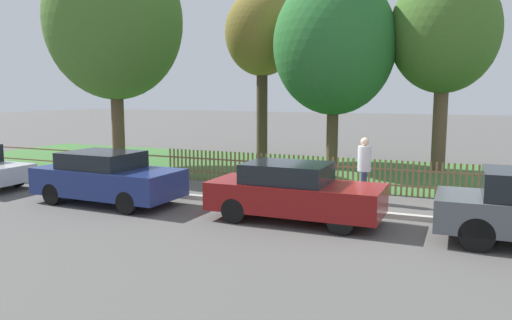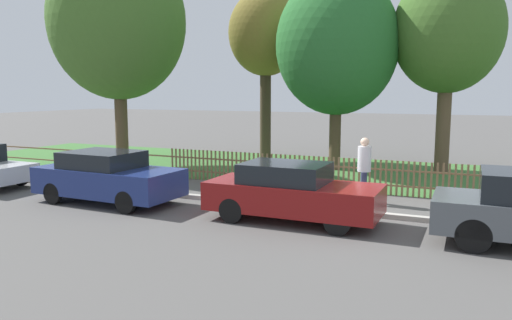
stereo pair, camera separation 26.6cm
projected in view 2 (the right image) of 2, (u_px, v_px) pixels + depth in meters
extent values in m
plane|color=#565451|center=(318.00, 212.00, 12.76)|extent=(120.00, 120.00, 0.00)
cube|color=#B2ADA3|center=(319.00, 209.00, 12.84)|extent=(37.21, 0.20, 0.12)
cube|color=#3D7033|center=(370.00, 173.00, 18.86)|extent=(37.21, 7.69, 0.01)
cube|color=olive|center=(346.00, 182.00, 15.36)|extent=(37.21, 0.03, 0.05)
cube|color=olive|center=(347.00, 167.00, 15.30)|extent=(37.21, 0.03, 0.05)
cube|color=olive|center=(172.00, 163.00, 17.85)|extent=(0.06, 0.03, 1.05)
cube|color=olive|center=(176.00, 163.00, 17.79)|extent=(0.06, 0.03, 1.05)
cube|color=olive|center=(180.00, 164.00, 17.72)|extent=(0.06, 0.03, 1.05)
cube|color=olive|center=(184.00, 164.00, 17.66)|extent=(0.06, 0.03, 1.05)
cube|color=olive|center=(188.00, 164.00, 17.59)|extent=(0.06, 0.03, 1.05)
cube|color=olive|center=(192.00, 164.00, 17.53)|extent=(0.06, 0.03, 1.05)
cube|color=olive|center=(196.00, 165.00, 17.46)|extent=(0.06, 0.03, 1.05)
cube|color=olive|center=(199.00, 165.00, 17.40)|extent=(0.06, 0.03, 1.05)
cube|color=olive|center=(203.00, 165.00, 17.33)|extent=(0.06, 0.03, 1.05)
cube|color=olive|center=(207.00, 165.00, 17.27)|extent=(0.06, 0.03, 1.05)
cube|color=olive|center=(212.00, 166.00, 17.21)|extent=(0.06, 0.03, 1.05)
cube|color=olive|center=(216.00, 166.00, 17.14)|extent=(0.06, 0.03, 1.05)
cube|color=olive|center=(220.00, 166.00, 17.08)|extent=(0.06, 0.03, 1.05)
cube|color=olive|center=(224.00, 166.00, 17.01)|extent=(0.06, 0.03, 1.05)
cube|color=olive|center=(228.00, 167.00, 16.95)|extent=(0.06, 0.03, 1.05)
cube|color=olive|center=(232.00, 167.00, 16.88)|extent=(0.06, 0.03, 1.05)
cube|color=olive|center=(236.00, 167.00, 16.82)|extent=(0.06, 0.03, 1.05)
cube|color=olive|center=(241.00, 168.00, 16.75)|extent=(0.06, 0.03, 1.05)
cube|color=olive|center=(245.00, 168.00, 16.69)|extent=(0.06, 0.03, 1.05)
cube|color=olive|center=(249.00, 168.00, 16.63)|extent=(0.06, 0.03, 1.05)
cube|color=olive|center=(254.00, 169.00, 16.56)|extent=(0.06, 0.03, 1.05)
cube|color=olive|center=(258.00, 169.00, 16.50)|extent=(0.06, 0.03, 1.05)
cube|color=olive|center=(263.00, 169.00, 16.43)|extent=(0.06, 0.03, 1.05)
cube|color=olive|center=(267.00, 169.00, 16.37)|extent=(0.06, 0.03, 1.05)
cube|color=olive|center=(272.00, 170.00, 16.30)|extent=(0.06, 0.03, 1.05)
cube|color=olive|center=(276.00, 170.00, 16.24)|extent=(0.06, 0.03, 1.05)
cube|color=olive|center=(281.00, 170.00, 16.18)|extent=(0.06, 0.03, 1.05)
cube|color=olive|center=(285.00, 171.00, 16.11)|extent=(0.06, 0.03, 1.05)
cube|color=olive|center=(290.00, 171.00, 16.05)|extent=(0.06, 0.03, 1.05)
cube|color=olive|center=(295.00, 171.00, 15.98)|extent=(0.06, 0.03, 1.05)
cube|color=olive|center=(299.00, 172.00, 15.92)|extent=(0.06, 0.03, 1.05)
cube|color=olive|center=(304.00, 172.00, 15.85)|extent=(0.06, 0.03, 1.05)
cube|color=olive|center=(309.00, 172.00, 15.79)|extent=(0.06, 0.03, 1.05)
cube|color=olive|center=(314.00, 173.00, 15.72)|extent=(0.06, 0.03, 1.05)
cube|color=olive|center=(319.00, 173.00, 15.66)|extent=(0.06, 0.03, 1.05)
cube|color=olive|center=(324.00, 173.00, 15.60)|extent=(0.06, 0.03, 1.05)
cube|color=olive|center=(328.00, 174.00, 15.53)|extent=(0.06, 0.03, 1.05)
cube|color=olive|center=(333.00, 174.00, 15.47)|extent=(0.06, 0.03, 1.05)
cube|color=olive|center=(339.00, 174.00, 15.40)|extent=(0.06, 0.03, 1.05)
cube|color=olive|center=(344.00, 175.00, 15.34)|extent=(0.06, 0.03, 1.05)
cube|color=olive|center=(349.00, 175.00, 15.27)|extent=(0.06, 0.03, 1.05)
cube|color=olive|center=(354.00, 175.00, 15.21)|extent=(0.06, 0.03, 1.05)
cube|color=olive|center=(359.00, 176.00, 15.15)|extent=(0.06, 0.03, 1.05)
cube|color=olive|center=(364.00, 176.00, 15.08)|extent=(0.06, 0.03, 1.05)
cube|color=olive|center=(370.00, 176.00, 15.02)|extent=(0.06, 0.03, 1.05)
cube|color=olive|center=(375.00, 177.00, 14.95)|extent=(0.06, 0.03, 1.05)
cube|color=olive|center=(380.00, 177.00, 14.89)|extent=(0.06, 0.03, 1.05)
cube|color=olive|center=(386.00, 178.00, 14.82)|extent=(0.06, 0.03, 1.05)
cube|color=olive|center=(391.00, 178.00, 14.76)|extent=(0.06, 0.03, 1.05)
cube|color=olive|center=(397.00, 178.00, 14.69)|extent=(0.06, 0.03, 1.05)
cube|color=olive|center=(403.00, 179.00, 14.63)|extent=(0.06, 0.03, 1.05)
cube|color=olive|center=(408.00, 179.00, 14.57)|extent=(0.06, 0.03, 1.05)
cube|color=olive|center=(414.00, 179.00, 14.50)|extent=(0.06, 0.03, 1.05)
cube|color=olive|center=(420.00, 180.00, 14.44)|extent=(0.06, 0.03, 1.05)
cube|color=olive|center=(425.00, 180.00, 14.37)|extent=(0.06, 0.03, 1.05)
cube|color=olive|center=(431.00, 181.00, 14.31)|extent=(0.06, 0.03, 1.05)
cube|color=olive|center=(437.00, 181.00, 14.24)|extent=(0.06, 0.03, 1.05)
cube|color=olive|center=(443.00, 181.00, 14.18)|extent=(0.06, 0.03, 1.05)
cube|color=olive|center=(449.00, 182.00, 14.11)|extent=(0.06, 0.03, 1.05)
cube|color=olive|center=(455.00, 182.00, 14.05)|extent=(0.06, 0.03, 1.05)
cube|color=olive|center=(461.00, 183.00, 13.99)|extent=(0.06, 0.03, 1.05)
cube|color=olive|center=(467.00, 183.00, 13.92)|extent=(0.06, 0.03, 1.05)
cube|color=olive|center=(474.00, 184.00, 13.86)|extent=(0.06, 0.03, 1.05)
cube|color=olive|center=(480.00, 184.00, 13.79)|extent=(0.06, 0.03, 1.05)
cube|color=olive|center=(486.00, 184.00, 13.73)|extent=(0.06, 0.03, 1.05)
cube|color=olive|center=(493.00, 185.00, 13.66)|extent=(0.06, 0.03, 1.05)
cube|color=olive|center=(499.00, 185.00, 13.60)|extent=(0.06, 0.03, 1.05)
cube|color=olive|center=(506.00, 186.00, 13.54)|extent=(0.06, 0.03, 1.05)
cube|color=olive|center=(512.00, 186.00, 13.47)|extent=(0.06, 0.03, 1.05)
cylinder|color=black|center=(21.00, 176.00, 16.33)|extent=(0.61, 0.14, 0.61)
cube|color=navy|center=(109.00, 181.00, 13.78)|extent=(4.15, 1.91, 0.73)
cube|color=black|center=(102.00, 159.00, 13.79)|extent=(2.02, 1.66, 0.45)
cylinder|color=black|center=(164.00, 191.00, 13.99)|extent=(0.59, 0.16, 0.59)
cylinder|color=black|center=(125.00, 202.00, 12.55)|extent=(0.59, 0.16, 0.59)
cylinder|color=black|center=(96.00, 184.00, 15.10)|extent=(0.59, 0.16, 0.59)
cylinder|color=black|center=(53.00, 193.00, 13.65)|extent=(0.59, 0.16, 0.59)
cube|color=maroon|center=(293.00, 197.00, 11.79)|extent=(4.10, 1.64, 0.67)
cube|color=black|center=(285.00, 173.00, 11.80)|extent=(1.97, 1.47, 0.46)
cylinder|color=black|center=(353.00, 207.00, 12.00)|extent=(0.59, 0.14, 0.59)
cylinder|color=black|center=(337.00, 222.00, 10.65)|extent=(0.59, 0.14, 0.59)
cylinder|color=black|center=(257.00, 198.00, 13.02)|extent=(0.59, 0.14, 0.59)
cylinder|color=black|center=(231.00, 211.00, 11.67)|extent=(0.59, 0.14, 0.59)
cylinder|color=black|center=(473.00, 217.00, 10.93)|extent=(0.67, 0.15, 0.67)
cylinder|color=black|center=(473.00, 236.00, 9.48)|extent=(0.67, 0.15, 0.67)
cylinder|color=black|center=(309.00, 194.00, 13.62)|extent=(0.57, 0.15, 0.57)
cylinder|color=black|center=(261.00, 191.00, 14.07)|extent=(0.57, 0.15, 0.57)
ellipsoid|color=gray|center=(285.00, 181.00, 13.80)|extent=(1.88, 0.84, 0.75)
ellipsoid|color=gray|center=(300.00, 175.00, 13.63)|extent=(0.49, 0.90, 0.35)
cylinder|color=brown|center=(121.00, 116.00, 20.35)|extent=(0.51, 0.51, 4.14)
ellipsoid|color=#426B28|center=(118.00, 21.00, 19.84)|extent=(5.40, 5.40, 6.21)
cylinder|color=#473828|center=(265.00, 109.00, 22.48)|extent=(0.49, 0.49, 4.60)
ellipsoid|color=olive|center=(266.00, 33.00, 22.03)|extent=(3.30, 3.30, 3.80)
cylinder|color=brown|center=(335.00, 127.00, 19.55)|extent=(0.45, 0.45, 3.38)
ellipsoid|color=#286B2D|center=(337.00, 44.00, 19.11)|extent=(4.70, 4.70, 5.40)
cylinder|color=brown|center=(443.00, 120.00, 18.70)|extent=(0.53, 0.53, 4.02)
ellipsoid|color=#426B28|center=(448.00, 31.00, 18.26)|extent=(3.97, 3.97, 4.57)
cylinder|color=#2D3351|center=(363.00, 188.00, 13.67)|extent=(0.17, 0.17, 0.88)
cylinder|color=#2D3351|center=(364.00, 186.00, 13.92)|extent=(0.17, 0.17, 0.88)
cylinder|color=silver|center=(364.00, 159.00, 13.69)|extent=(0.42, 0.42, 0.70)
sphere|color=beige|center=(365.00, 142.00, 13.62)|extent=(0.24, 0.24, 0.24)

